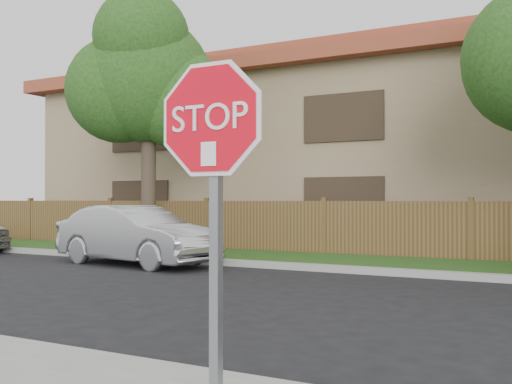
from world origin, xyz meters
The scene contains 7 objects.
far_curb centered at (0.00, 8.15, 0.07)m, with size 70.00×0.30×0.15m, color gray.
grass_strip centered at (0.00, 9.80, 0.06)m, with size 70.00×3.00×0.12m, color #1E4714.
fence centered at (0.00, 11.40, 0.80)m, with size 70.00×0.12×1.60m, color #4E331B.
apartment_building centered at (0.00, 17.00, 3.53)m, with size 35.20×9.20×7.20m.
tree_left centered at (-8.98, 9.57, 5.22)m, with size 4.80×3.90×7.78m.
stop_sign centered at (0.36, -1.48, 1.83)m, with size 1.01×0.13×2.55m.
sedan_left centered at (-7.36, 7.14, 0.75)m, with size 1.58×4.54×1.50m, color #BABCC0.
Camera 1 is at (2.37, -4.65, 1.65)m, focal length 42.00 mm.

